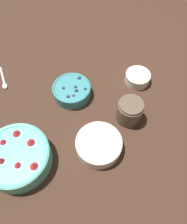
# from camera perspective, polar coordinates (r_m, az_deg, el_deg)

# --- Properties ---
(ground_plane) EXTENTS (4.00, 4.00, 0.00)m
(ground_plane) POSITION_cam_1_polar(r_m,az_deg,el_deg) (0.88, -2.89, 0.50)
(ground_plane) COLOR #382319
(bowl_strawberries) EXTENTS (0.23, 0.23, 0.10)m
(bowl_strawberries) POSITION_cam_1_polar(r_m,az_deg,el_deg) (0.79, -19.35, -10.93)
(bowl_strawberries) COLOR #56B7A8
(bowl_strawberries) RESTS_ON ground_plane
(bowl_blueberries) EXTENTS (0.16, 0.16, 0.06)m
(bowl_blueberries) POSITION_cam_1_polar(r_m,az_deg,el_deg) (0.90, -5.67, 5.73)
(bowl_blueberries) COLOR teal
(bowl_blueberries) RESTS_ON ground_plane
(bowl_bananas) EXTENTS (0.16, 0.16, 0.05)m
(bowl_bananas) POSITION_cam_1_polar(r_m,az_deg,el_deg) (0.78, 1.42, -8.42)
(bowl_bananas) COLOR silver
(bowl_bananas) RESTS_ON ground_plane
(bowl_cream) EXTENTS (0.11, 0.11, 0.05)m
(bowl_cream) POSITION_cam_1_polar(r_m,az_deg,el_deg) (0.97, 11.48, 8.98)
(bowl_cream) COLOR silver
(bowl_cream) RESTS_ON ground_plane
(jar_chocolate) EXTENTS (0.10, 0.10, 0.10)m
(jar_chocolate) POSITION_cam_1_polar(r_m,az_deg,el_deg) (0.84, 9.42, 0.11)
(jar_chocolate) COLOR brown
(jar_chocolate) RESTS_ON ground_plane
(spoon) EXTENTS (0.04, 0.14, 0.01)m
(spoon) POSITION_cam_1_polar(r_m,az_deg,el_deg) (1.04, -22.39, 7.29)
(spoon) COLOR silver
(spoon) RESTS_ON ground_plane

